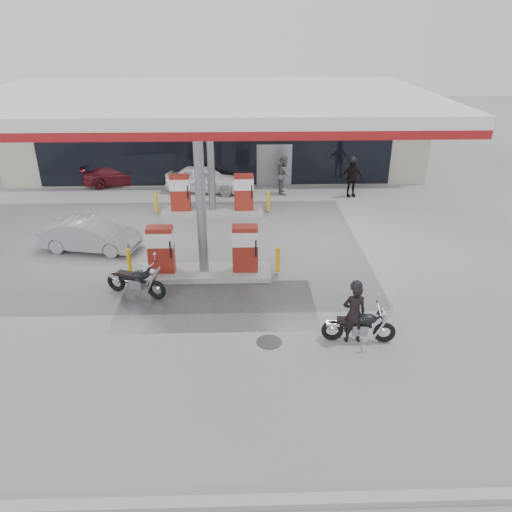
{
  "coord_description": "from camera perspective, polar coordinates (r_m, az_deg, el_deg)",
  "views": [
    {
      "loc": [
        1.31,
        -13.16,
        7.9
      ],
      "look_at": [
        1.73,
        0.92,
        1.2
      ],
      "focal_mm": 35.0,
      "sensor_mm": 36.0,
      "label": 1
    }
  ],
  "objects": [
    {
      "name": "sedan_white",
      "position": [
        25.49,
        -5.96,
        8.77
      ],
      "size": [
        4.02,
        2.17,
        1.3
      ],
      "primitive_type": "imported",
      "rotation": [
        0.0,
        0.0,
        1.4
      ],
      "color": "white",
      "rests_on": "ground"
    },
    {
      "name": "parked_car_left",
      "position": [
        27.45,
        -15.18,
        9.07
      ],
      "size": [
        4.21,
        2.45,
        1.15
      ],
      "primitive_type": "imported",
      "rotation": [
        0.0,
        0.0,
        1.8
      ],
      "color": "#5B131D",
      "rests_on": "ground"
    },
    {
      "name": "drain_cover",
      "position": [
        13.69,
        1.5,
        -9.81
      ],
      "size": [
        0.7,
        0.7,
        0.01
      ],
      "primitive_type": "cylinder",
      "color": "#38383A",
      "rests_on": "ground"
    },
    {
      "name": "biker_main",
      "position": [
        13.52,
        11.13,
        -6.44
      ],
      "size": [
        0.66,
        0.45,
        1.73
      ],
      "primitive_type": "imported",
      "rotation": [
        0.0,
        0.0,
        3.2
      ],
      "color": "black",
      "rests_on": "ground"
    },
    {
      "name": "ground",
      "position": [
        15.4,
        -6.39,
        -5.6
      ],
      "size": [
        90.0,
        90.0,
        0.0
      ],
      "primitive_type": "plane",
      "color": "gray",
      "rests_on": "ground"
    },
    {
      "name": "main_motorcycle",
      "position": [
        13.77,
        11.79,
        -7.9
      ],
      "size": [
        2.0,
        0.76,
        1.02
      ],
      "rotation": [
        0.0,
        0.0,
        -0.1
      ],
      "color": "black",
      "rests_on": "ground"
    },
    {
      "name": "wet_patch",
      "position": [
        15.37,
        -4.52,
        -5.58
      ],
      "size": [
        6.0,
        3.0,
        0.0
      ],
      "primitive_type": "cube",
      "color": "#4C4C4F",
      "rests_on": "ground"
    },
    {
      "name": "parked_motorcycle",
      "position": [
        16.06,
        -13.48,
        -2.85
      ],
      "size": [
        2.01,
        1.11,
        1.08
      ],
      "rotation": [
        0.0,
        0.0,
        -0.38
      ],
      "color": "black",
      "rests_on": "ground"
    },
    {
      "name": "biker_walking",
      "position": [
        24.96,
        10.86,
        8.76
      ],
      "size": [
        1.15,
        0.62,
        1.86
      ],
      "primitive_type": "imported",
      "rotation": [
        0.0,
        0.0,
        0.16
      ],
      "color": "black",
      "rests_on": "ground"
    },
    {
      "name": "parked_car_right",
      "position": [
        28.31,
        4.89,
        10.37
      ],
      "size": [
        4.66,
        3.45,
        1.18
      ],
      "primitive_type": "imported",
      "rotation": [
        0.0,
        0.0,
        1.17
      ],
      "color": "#ACAFB4",
      "rests_on": "ground"
    },
    {
      "name": "pump_island_far",
      "position": [
        22.39,
        -5.02,
        6.6
      ],
      "size": [
        5.14,
        1.3,
        1.78
      ],
      "color": "#9E9E99",
      "rests_on": "ground"
    },
    {
      "name": "store_building",
      "position": [
        29.72,
        -4.33,
        13.92
      ],
      "size": [
        22.0,
        8.22,
        4.0
      ],
      "color": "#B1A994",
      "rests_on": "ground"
    },
    {
      "name": "pump_island_near",
      "position": [
        16.83,
        -6.02,
        -0.01
      ],
      "size": [
        5.14,
        1.3,
        1.78
      ],
      "color": "#9E9E99",
      "rests_on": "ground"
    },
    {
      "name": "hatchback_silver",
      "position": [
        19.68,
        -18.43,
        2.28
      ],
      "size": [
        3.78,
        1.91,
        1.19
      ],
      "primitive_type": "imported",
      "rotation": [
        0.0,
        0.0,
        1.38
      ],
      "color": "#95969C",
      "rests_on": "ground"
    },
    {
      "name": "canopy",
      "position": [
        18.4,
        -6.06,
        17.08
      ],
      "size": [
        16.0,
        10.02,
        5.51
      ],
      "color": "silver",
      "rests_on": "ground"
    },
    {
      "name": "attendant",
      "position": [
        25.03,
        3.19,
        9.28
      ],
      "size": [
        0.77,
        0.96,
        1.91
      ],
      "primitive_type": "imported",
      "rotation": [
        0.0,
        0.0,
        1.62
      ],
      "color": "#5A5A5F",
      "rests_on": "ground"
    },
    {
      "name": "kerb",
      "position": [
        10.04,
        -9.55,
        -26.23
      ],
      "size": [
        28.0,
        0.25,
        0.15
      ],
      "primitive_type": "cube",
      "color": "gray",
      "rests_on": "ground"
    }
  ]
}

